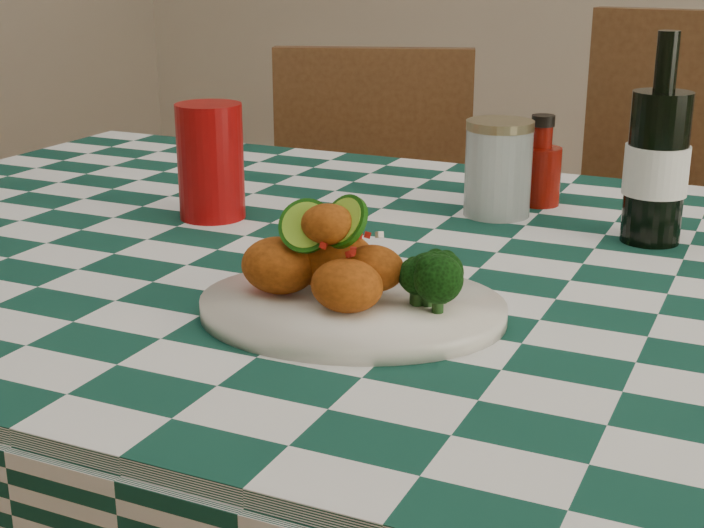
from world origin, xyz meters
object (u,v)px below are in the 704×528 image
at_px(ketchup_bottle, 541,160).
at_px(beer_bottle, 659,139).
at_px(fried_chicken_pile, 332,251).
at_px(wooden_chair_left, 365,287).
at_px(wooden_chair_right, 671,318).
at_px(red_tumbler, 211,161).
at_px(plate, 352,309).
at_px(mason_jar, 498,168).

relative_size(ketchup_bottle, beer_bottle, 0.50).
bearing_deg(fried_chicken_pile, beer_bottle, 57.76).
distance_m(ketchup_bottle, wooden_chair_left, 0.72).
bearing_deg(wooden_chair_right, fried_chicken_pile, -100.03).
distance_m(fried_chicken_pile, wooden_chair_left, 1.07).
bearing_deg(red_tumbler, wooden_chair_right, 48.99).
distance_m(plate, beer_bottle, 0.46).
bearing_deg(ketchup_bottle, fried_chicken_pile, -98.33).
distance_m(fried_chicken_pile, ketchup_bottle, 0.52).
xyz_separation_m(plate, mason_jar, (0.02, 0.43, 0.06)).
distance_m(plate, wooden_chair_left, 1.05).
bearing_deg(fried_chicken_pile, ketchup_bottle, 81.67).
relative_size(red_tumbler, wooden_chair_left, 0.16).
height_order(plate, wooden_chair_left, wooden_chair_left).
distance_m(red_tumbler, ketchup_bottle, 0.46).
distance_m(fried_chicken_pile, wooden_chair_right, 0.97).
bearing_deg(fried_chicken_pile, plate, 0.00).
relative_size(fried_chicken_pile, red_tumbler, 0.96).
bearing_deg(mason_jar, beer_bottle, -11.10).
bearing_deg(plate, fried_chicken_pile, 180.00).
bearing_deg(wooden_chair_left, red_tumbler, -103.34).
xyz_separation_m(beer_bottle, wooden_chair_right, (-0.01, 0.49, -0.40)).
relative_size(plate, red_tumbler, 1.98).
relative_size(ketchup_bottle, wooden_chair_left, 0.14).
relative_size(fried_chicken_pile, ketchup_bottle, 1.16).
bearing_deg(ketchup_bottle, wooden_chair_left, 137.67).
height_order(plate, beer_bottle, beer_bottle).
relative_size(red_tumbler, wooden_chair_right, 0.15).
bearing_deg(mason_jar, red_tumbler, -153.26).
height_order(red_tumbler, beer_bottle, beer_bottle).
distance_m(fried_chicken_pile, mason_jar, 0.43).
bearing_deg(ketchup_bottle, beer_bottle, -35.38).
height_order(beer_bottle, wooden_chair_left, beer_bottle).
relative_size(plate, ketchup_bottle, 2.40).
distance_m(ketchup_bottle, wooden_chair_right, 0.52).
xyz_separation_m(fried_chicken_pile, mason_jar, (0.04, 0.43, -0.00)).
bearing_deg(wooden_chair_right, ketchup_bottle, -108.56).
relative_size(red_tumbler, ketchup_bottle, 1.21).
distance_m(plate, fried_chicken_pile, 0.06).
xyz_separation_m(wooden_chair_left, wooden_chair_right, (0.61, -0.04, 0.05)).
distance_m(red_tumbler, beer_bottle, 0.57).
height_order(fried_chicken_pile, red_tumbler, red_tumbler).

